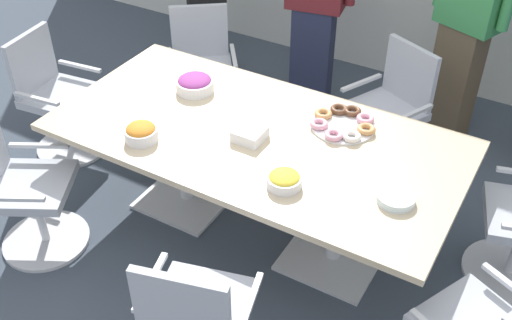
{
  "coord_description": "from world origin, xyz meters",
  "views": [
    {
      "loc": [
        1.46,
        -2.51,
        2.8
      ],
      "look_at": [
        0.0,
        0.0,
        0.55
      ],
      "focal_mm": 43.0,
      "sensor_mm": 36.0,
      "label": 1
    }
  ],
  "objects_px": {
    "plate_stack": "(396,198)",
    "napkin_pile": "(249,134)",
    "donut_platter": "(343,123)",
    "office_chair_6": "(388,117)",
    "office_chair_1": "(58,101)",
    "person_standing_2": "(469,13)",
    "snack_bowl_candy_mix": "(195,83)",
    "snack_bowl_chips_yellow": "(284,180)",
    "snack_bowl_chips_orange": "(141,132)",
    "conference_table": "(256,150)",
    "office_chair_2": "(24,193)",
    "office_chair_0": "(202,75)"
  },
  "relations": [
    {
      "from": "office_chair_1",
      "to": "napkin_pile",
      "type": "xyz_separation_m",
      "value": [
        1.7,
        -0.11,
        0.38
      ]
    },
    {
      "from": "office_chair_0",
      "to": "plate_stack",
      "type": "xyz_separation_m",
      "value": [
        1.91,
        -1.05,
        0.37
      ]
    },
    {
      "from": "snack_bowl_chips_yellow",
      "to": "donut_platter",
      "type": "xyz_separation_m",
      "value": [
        0.04,
        0.66,
        -0.02
      ]
    },
    {
      "from": "office_chair_0",
      "to": "office_chair_6",
      "type": "xyz_separation_m",
      "value": [
        1.46,
        0.17,
        0.0
      ]
    },
    {
      "from": "snack_bowl_chips_orange",
      "to": "plate_stack",
      "type": "height_order",
      "value": "snack_bowl_chips_orange"
    },
    {
      "from": "plate_stack",
      "to": "donut_platter",
      "type": "bearing_deg",
      "value": 136.16
    },
    {
      "from": "office_chair_6",
      "to": "plate_stack",
      "type": "relative_size",
      "value": 4.63
    },
    {
      "from": "office_chair_6",
      "to": "snack_bowl_candy_mix",
      "type": "relative_size",
      "value": 3.74
    },
    {
      "from": "person_standing_2",
      "to": "plate_stack",
      "type": "distance_m",
      "value": 1.89
    },
    {
      "from": "snack_bowl_chips_orange",
      "to": "snack_bowl_chips_yellow",
      "type": "xyz_separation_m",
      "value": [
        0.9,
        0.05,
        -0.01
      ]
    },
    {
      "from": "plate_stack",
      "to": "napkin_pile",
      "type": "xyz_separation_m",
      "value": [
        -0.91,
        0.09,
        0.01
      ]
    },
    {
      "from": "office_chair_0",
      "to": "office_chair_2",
      "type": "xyz_separation_m",
      "value": [
        -0.13,
        -1.71,
        0.0
      ]
    },
    {
      "from": "office_chair_0",
      "to": "plate_stack",
      "type": "bearing_deg",
      "value": 114.3
    },
    {
      "from": "office_chair_1",
      "to": "napkin_pile",
      "type": "relative_size",
      "value": 5.44
    },
    {
      "from": "office_chair_1",
      "to": "napkin_pile",
      "type": "bearing_deg",
      "value": 79.21
    },
    {
      "from": "office_chair_0",
      "to": "donut_platter",
      "type": "distance_m",
      "value": 1.57
    },
    {
      "from": "office_chair_2",
      "to": "office_chair_0",
      "type": "bearing_deg",
      "value": 147.08
    },
    {
      "from": "office_chair_2",
      "to": "office_chair_1",
      "type": "bearing_deg",
      "value": -174.99
    },
    {
      "from": "plate_stack",
      "to": "snack_bowl_chips_yellow",
      "type": "bearing_deg",
      "value": -161.86
    },
    {
      "from": "office_chair_2",
      "to": "plate_stack",
      "type": "bearing_deg",
      "value": 79.19
    },
    {
      "from": "conference_table",
      "to": "office_chair_0",
      "type": "distance_m",
      "value": 1.36
    },
    {
      "from": "office_chair_1",
      "to": "person_standing_2",
      "type": "xyz_separation_m",
      "value": [
        2.43,
        1.67,
        0.58
      ]
    },
    {
      "from": "office_chair_1",
      "to": "snack_bowl_chips_orange",
      "type": "height_order",
      "value": "office_chair_1"
    },
    {
      "from": "office_chair_2",
      "to": "snack_bowl_chips_orange",
      "type": "bearing_deg",
      "value": 97.06
    },
    {
      "from": "conference_table",
      "to": "snack_bowl_candy_mix",
      "type": "distance_m",
      "value": 0.64
    },
    {
      "from": "conference_table",
      "to": "person_standing_2",
      "type": "distance_m",
      "value": 1.9
    },
    {
      "from": "donut_platter",
      "to": "plate_stack",
      "type": "relative_size",
      "value": 2.0
    },
    {
      "from": "office_chair_2",
      "to": "napkin_pile",
      "type": "relative_size",
      "value": 5.44
    },
    {
      "from": "office_chair_2",
      "to": "snack_bowl_chips_yellow",
      "type": "xyz_separation_m",
      "value": [
        1.5,
        0.48,
        0.39
      ]
    },
    {
      "from": "snack_bowl_chips_yellow",
      "to": "napkin_pile",
      "type": "bearing_deg",
      "value": 144.11
    },
    {
      "from": "office_chair_1",
      "to": "plate_stack",
      "type": "xyz_separation_m",
      "value": [
        2.61,
        -0.2,
        0.37
      ]
    },
    {
      "from": "office_chair_1",
      "to": "office_chair_6",
      "type": "distance_m",
      "value": 2.39
    },
    {
      "from": "office_chair_2",
      "to": "donut_platter",
      "type": "relative_size",
      "value": 2.31
    },
    {
      "from": "snack_bowl_chips_orange",
      "to": "napkin_pile",
      "type": "distance_m",
      "value": 0.61
    },
    {
      "from": "donut_platter",
      "to": "office_chair_6",
      "type": "bearing_deg",
      "value": 86.24
    },
    {
      "from": "conference_table",
      "to": "person_standing_2",
      "type": "xyz_separation_m",
      "value": [
        0.73,
        1.71,
        0.37
      ]
    },
    {
      "from": "office_chair_0",
      "to": "napkin_pile",
      "type": "height_order",
      "value": "office_chair_0"
    },
    {
      "from": "snack_bowl_chips_yellow",
      "to": "office_chair_6",
      "type": "bearing_deg",
      "value": 86.18
    },
    {
      "from": "napkin_pile",
      "to": "snack_bowl_chips_orange",
      "type": "bearing_deg",
      "value": -149.14
    },
    {
      "from": "conference_table",
      "to": "snack_bowl_chips_yellow",
      "type": "bearing_deg",
      "value": -42.72
    },
    {
      "from": "donut_platter",
      "to": "napkin_pile",
      "type": "relative_size",
      "value": 2.35
    },
    {
      "from": "office_chair_0",
      "to": "snack_bowl_candy_mix",
      "type": "xyz_separation_m",
      "value": [
        0.43,
        -0.68,
        0.4
      ]
    },
    {
      "from": "conference_table",
      "to": "snack_bowl_chips_orange",
      "type": "xyz_separation_m",
      "value": [
        -0.53,
        -0.39,
        0.18
      ]
    },
    {
      "from": "office_chair_6",
      "to": "donut_platter",
      "type": "bearing_deg",
      "value": 111.38
    },
    {
      "from": "snack_bowl_candy_mix",
      "to": "donut_platter",
      "type": "relative_size",
      "value": 0.62
    },
    {
      "from": "office_chair_1",
      "to": "napkin_pile",
      "type": "height_order",
      "value": "office_chair_1"
    },
    {
      "from": "conference_table",
      "to": "donut_platter",
      "type": "distance_m",
      "value": 0.54
    },
    {
      "from": "office_chair_2",
      "to": "snack_bowl_candy_mix",
      "type": "bearing_deg",
      "value": 122.98
    },
    {
      "from": "office_chair_1",
      "to": "snack_bowl_candy_mix",
      "type": "bearing_deg",
      "value": 91.65
    },
    {
      "from": "person_standing_2",
      "to": "snack_bowl_candy_mix",
      "type": "bearing_deg",
      "value": 69.35
    }
  ]
}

